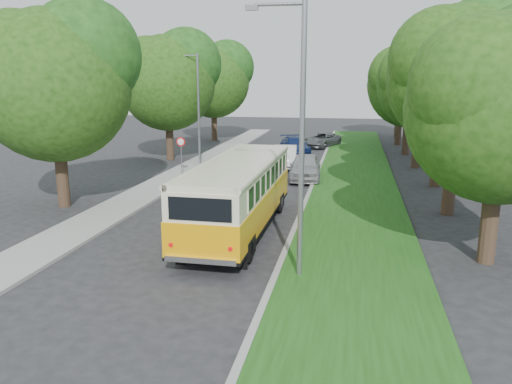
% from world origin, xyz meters
% --- Properties ---
extents(ground, '(120.00, 120.00, 0.00)m').
position_xyz_m(ground, '(0.00, 0.00, 0.00)').
color(ground, '#242426').
rests_on(ground, ground).
extents(curb, '(0.20, 70.00, 0.15)m').
position_xyz_m(curb, '(3.60, 5.00, 0.07)').
color(curb, gray).
rests_on(curb, ground).
extents(grass_verge, '(4.50, 70.00, 0.13)m').
position_xyz_m(grass_verge, '(5.95, 5.00, 0.07)').
color(grass_verge, '#1D4B14').
rests_on(grass_verge, ground).
extents(sidewalk, '(2.20, 70.00, 0.12)m').
position_xyz_m(sidewalk, '(-4.80, 5.00, 0.06)').
color(sidewalk, gray).
rests_on(sidewalk, ground).
extents(treeline, '(24.27, 41.91, 9.46)m').
position_xyz_m(treeline, '(3.15, 17.99, 5.93)').
color(treeline, '#332319').
rests_on(treeline, ground).
extents(lamppost_near, '(1.71, 0.16, 8.00)m').
position_xyz_m(lamppost_near, '(4.21, -2.50, 4.37)').
color(lamppost_near, gray).
rests_on(lamppost_near, ground).
extents(lamppost_far, '(1.71, 0.16, 7.50)m').
position_xyz_m(lamppost_far, '(-4.70, 16.00, 4.12)').
color(lamppost_far, gray).
rests_on(lamppost_far, ground).
extents(warning_sign, '(0.56, 0.10, 2.50)m').
position_xyz_m(warning_sign, '(-4.50, 11.98, 1.71)').
color(warning_sign, gray).
rests_on(warning_sign, ground).
extents(vintage_bus, '(2.62, 9.79, 2.90)m').
position_xyz_m(vintage_bus, '(1.48, 1.65, 1.45)').
color(vintage_bus, '#FFA808').
rests_on(vintage_bus, ground).
extents(car_silver, '(2.09, 4.58, 1.52)m').
position_xyz_m(car_silver, '(3.00, 12.57, 0.76)').
color(car_silver, '#A0A0A4').
rests_on(car_silver, ground).
extents(car_white, '(1.97, 4.53, 1.45)m').
position_xyz_m(car_white, '(1.25, 16.49, 0.73)').
color(car_white, white).
rests_on(car_white, ground).
extents(car_blue, '(3.22, 4.94, 1.33)m').
position_xyz_m(car_blue, '(1.17, 22.79, 0.67)').
color(car_blue, navy).
rests_on(car_blue, ground).
extents(car_grey, '(3.60, 4.96, 1.25)m').
position_xyz_m(car_grey, '(3.00, 27.19, 0.63)').
color(car_grey, '#56595E').
rests_on(car_grey, ground).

